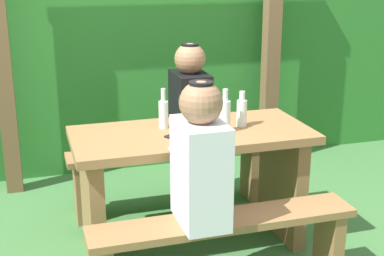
# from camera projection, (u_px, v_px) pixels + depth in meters

# --- Properties ---
(ground_plane) EXTENTS (12.00, 12.00, 0.00)m
(ground_plane) POSITION_uv_depth(u_px,v_px,m) (192.00, 245.00, 3.47)
(ground_plane) COLOR #3B6D39
(hedge_backdrop) EXTENTS (6.40, 1.02, 1.96)m
(hedge_backdrop) POSITION_uv_depth(u_px,v_px,m) (129.00, 44.00, 4.94)
(hedge_backdrop) COLOR #2A7229
(hedge_backdrop) RESTS_ON ground_plane
(pergola_post_left) EXTENTS (0.12, 0.12, 1.91)m
(pergola_post_left) POSITION_uv_depth(u_px,v_px,m) (3.00, 68.00, 4.00)
(pergola_post_left) COLOR brown
(pergola_post_left) RESTS_ON ground_plane
(pergola_post_right) EXTENTS (0.12, 0.12, 1.91)m
(pergola_post_right) POSITION_uv_depth(u_px,v_px,m) (271.00, 54.00, 4.59)
(pergola_post_right) COLOR brown
(pergola_post_right) RESTS_ON ground_plane
(picnic_table) EXTENTS (1.40, 0.64, 0.75)m
(picnic_table) POSITION_uv_depth(u_px,v_px,m) (192.00, 169.00, 3.32)
(picnic_table) COLOR olive
(picnic_table) RESTS_ON ground_plane
(bench_near) EXTENTS (1.40, 0.24, 0.46)m
(bench_near) POSITION_uv_depth(u_px,v_px,m) (224.00, 241.00, 2.86)
(bench_near) COLOR olive
(bench_near) RESTS_ON ground_plane
(bench_far) EXTENTS (1.40, 0.24, 0.46)m
(bench_far) POSITION_uv_depth(u_px,v_px,m) (169.00, 165.00, 3.88)
(bench_far) COLOR olive
(bench_far) RESTS_ON ground_plane
(person_white_shirt) EXTENTS (0.25, 0.35, 0.72)m
(person_white_shirt) POSITION_uv_depth(u_px,v_px,m) (200.00, 159.00, 2.69)
(person_white_shirt) COLOR silver
(person_white_shirt) RESTS_ON bench_near
(person_black_coat) EXTENTS (0.25, 0.35, 0.72)m
(person_black_coat) POSITION_uv_depth(u_px,v_px,m) (190.00, 100.00, 3.78)
(person_black_coat) COLOR black
(person_black_coat) RESTS_ON bench_far
(drinking_glass) EXTENTS (0.08, 0.08, 0.09)m
(drinking_glass) POSITION_uv_depth(u_px,v_px,m) (197.00, 119.00, 3.32)
(drinking_glass) COLOR silver
(drinking_glass) RESTS_ON picnic_table
(bottle_left) EXTENTS (0.06, 0.06, 0.26)m
(bottle_left) POSITION_uv_depth(u_px,v_px,m) (225.00, 115.00, 3.20)
(bottle_left) COLOR silver
(bottle_left) RESTS_ON picnic_table
(bottle_right) EXTENTS (0.06, 0.06, 0.24)m
(bottle_right) POSITION_uv_depth(u_px,v_px,m) (163.00, 113.00, 3.28)
(bottle_right) COLOR silver
(bottle_right) RESTS_ON picnic_table
(bottle_center) EXTENTS (0.06, 0.06, 0.22)m
(bottle_center) POSITION_uv_depth(u_px,v_px,m) (242.00, 112.00, 3.31)
(bottle_center) COLOR silver
(bottle_center) RESTS_ON picnic_table
(cell_phone) EXTENTS (0.13, 0.16, 0.01)m
(cell_phone) POSITION_uv_depth(u_px,v_px,m) (177.00, 138.00, 3.11)
(cell_phone) COLOR black
(cell_phone) RESTS_ON picnic_table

